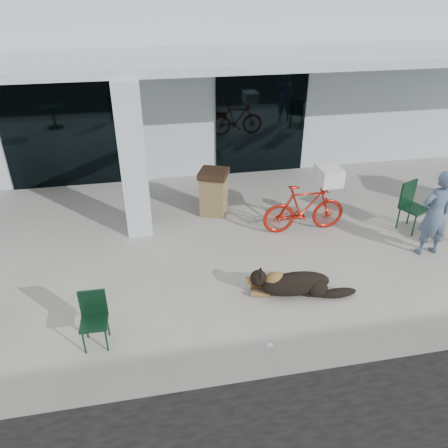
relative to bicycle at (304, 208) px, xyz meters
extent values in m
plane|color=#A9A79F|center=(-1.88, -1.67, -0.53)|extent=(80.00, 80.00, 0.00)
cube|color=silver|center=(-1.88, 6.83, 1.72)|extent=(22.00, 7.00, 4.50)
cube|color=black|center=(-5.08, 3.31, 0.82)|extent=(2.80, 0.06, 2.70)
cube|color=black|center=(-0.08, 3.31, 0.82)|extent=(2.40, 0.06, 2.70)
cube|color=silver|center=(-3.38, 0.63, 1.03)|extent=(0.50, 0.50, 3.12)
cube|color=silver|center=(-1.88, 1.93, 2.68)|extent=(22.00, 2.80, 0.18)
imported|color=#B01B0E|center=(0.00, 0.00, 0.00)|extent=(1.76, 0.50, 1.05)
cube|color=white|center=(0.45, 0.00, 0.70)|extent=(0.44, 0.59, 0.35)
cylinder|color=white|center=(-1.62, -3.17, -0.48)|extent=(0.10, 0.10, 0.10)
imported|color=#455A75|center=(2.07, -1.27, 0.33)|extent=(0.65, 0.44, 1.71)
camera|label=1|loc=(-3.14, -7.55, 4.19)|focal=35.00mm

